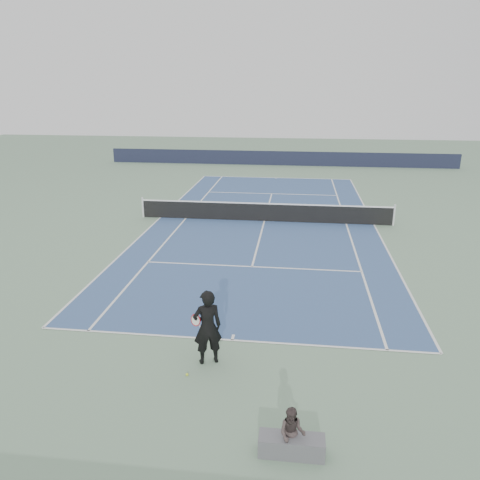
# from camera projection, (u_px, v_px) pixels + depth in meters

# --- Properties ---
(ground) EXTENTS (80.00, 80.00, 0.00)m
(ground) POSITION_uv_depth(u_px,v_px,m) (264.00, 221.00, 23.94)
(ground) COLOR gray
(court_surface) EXTENTS (10.97, 23.77, 0.01)m
(court_surface) POSITION_uv_depth(u_px,v_px,m) (264.00, 221.00, 23.93)
(court_surface) COLOR #375383
(court_surface) RESTS_ON ground
(tennis_net) EXTENTS (12.90, 0.10, 1.07)m
(tennis_net) POSITION_uv_depth(u_px,v_px,m) (265.00, 212.00, 23.78)
(tennis_net) COLOR silver
(tennis_net) RESTS_ON ground
(windscreen_far) EXTENTS (30.00, 0.25, 1.20)m
(windscreen_far) POSITION_uv_depth(u_px,v_px,m) (280.00, 158.00, 40.60)
(windscreen_far) COLOR black
(windscreen_far) RESTS_ON ground
(tennis_player) EXTENTS (0.89, 0.77, 1.96)m
(tennis_player) POSITION_uv_depth(u_px,v_px,m) (207.00, 327.00, 11.46)
(tennis_player) COLOR black
(tennis_player) RESTS_ON ground
(tennis_ball) EXTENTS (0.07, 0.07, 0.07)m
(tennis_ball) POSITION_uv_depth(u_px,v_px,m) (187.00, 374.00, 11.19)
(tennis_ball) COLOR #CADF2D
(tennis_ball) RESTS_ON ground
(spectator_bench) EXTENTS (1.28, 0.57, 1.06)m
(spectator_bench) POSITION_uv_depth(u_px,v_px,m) (292.00, 439.00, 8.71)
(spectator_bench) COLOR #5B5B60
(spectator_bench) RESTS_ON ground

